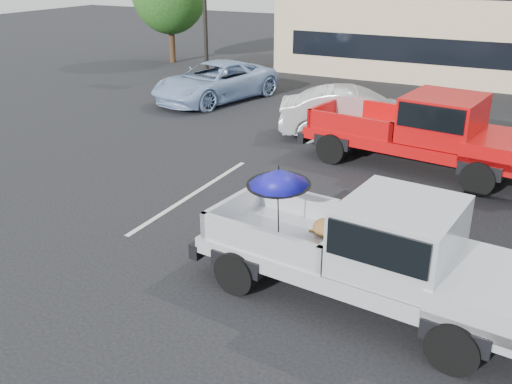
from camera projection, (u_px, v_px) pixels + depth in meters
ground at (270, 258)px, 10.77m from camera, size 90.00×90.00×0.00m
stripe_left at (193, 194)px, 13.67m from camera, size 0.12×5.00×0.01m
stripe_right at (452, 248)px, 11.15m from camera, size 0.12×5.00×0.01m
motel_building at (510, 5)px, 25.95m from camera, size 20.40×8.40×6.30m
silver_pickup at (383, 248)px, 8.92m from camera, size 5.87×2.58×2.06m
red_pickup at (434, 130)px, 14.79m from camera, size 6.42×2.96×2.04m
silver_sedan at (355, 114)px, 17.64m from camera, size 4.92×3.19×1.53m
blue_suv at (215, 82)px, 22.24m from camera, size 3.71×5.79×1.49m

